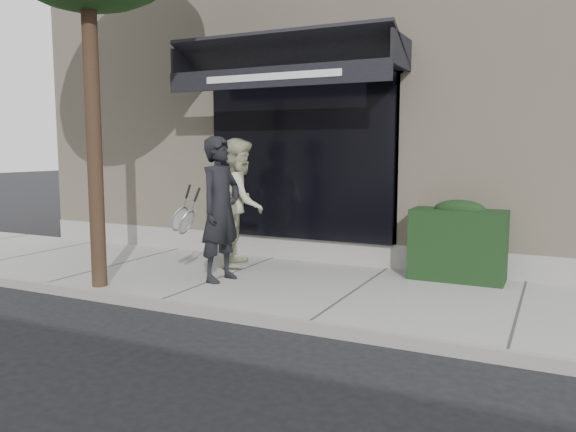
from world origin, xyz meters
The scene contains 7 objects.
ground centered at (0.00, 0.00, 0.00)m, with size 80.00×80.00×0.00m, color black.
sidewalk centered at (0.00, 0.00, 0.06)m, with size 20.00×3.00×0.12m, color gray.
curb centered at (0.00, -1.55, 0.07)m, with size 20.00×0.10×0.14m, color gray.
building_facade centered at (-0.01, 4.96, 2.74)m, with size 14.30×8.04×5.64m.
hedge centered at (1.10, 1.25, 0.66)m, with size 1.30×0.70×1.14m.
pedestrian_front centered at (-1.89, -0.30, 1.13)m, with size 0.83×0.93×2.02m.
pedestrian_back centered at (-2.19, 0.74, 1.13)m, with size 1.06×1.19×2.01m.
Camera 1 is at (2.36, -6.88, 1.96)m, focal length 35.00 mm.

